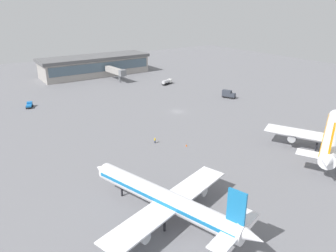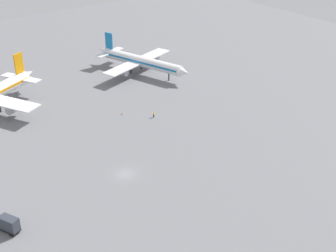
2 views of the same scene
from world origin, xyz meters
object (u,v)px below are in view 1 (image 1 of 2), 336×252
airplane_taxiing (165,199)px  airplane_at_gate (332,135)px  safety_cone_near_gate (186,145)px  ground_crew_worker (155,140)px  fuel_truck (167,82)px  pushback_tractor (29,105)px  catering_truck (228,94)px

airplane_taxiing → airplane_at_gate: bearing=-108.4°
safety_cone_near_gate → ground_crew_worker: bearing=-47.9°
fuel_truck → pushback_tractor: size_ratio=1.38×
fuel_truck → catering_truck: bearing=-95.7°
fuel_truck → pushback_tractor: 64.67m
pushback_tractor → catering_truck: size_ratio=0.81×
catering_truck → ground_crew_worker: 55.00m
airplane_at_gate → catering_truck: bearing=48.5°
airplane_taxiing → fuel_truck: (-58.67, -86.25, -2.86)m
safety_cone_near_gate → airplane_at_gate: bearing=140.9°
catering_truck → safety_cone_near_gate: bearing=-81.3°
pushback_tractor → airplane_taxiing: bearing=-156.6°
airplane_at_gate → pushback_tractor: (58.78, -87.05, -3.74)m
airplane_at_gate → catering_truck: airplane_at_gate is taller
airplane_taxiing → pushback_tractor: airplane_taxiing is taller
fuel_truck → ground_crew_worker: 70.34m
catering_truck → ground_crew_worker: size_ratio=3.52×
pushback_tractor → ground_crew_worker: size_ratio=2.86×
airplane_at_gate → pushback_tractor: airplane_at_gate is taller
ground_crew_worker → safety_cone_near_gate: ground_crew_worker is taller
airplane_at_gate → ground_crew_worker: (36.31, -31.31, -3.86)m
airplane_taxiing → catering_truck: (-66.91, -51.89, -2.55)m
airplane_at_gate → catering_truck: size_ratio=6.71×
airplane_at_gate → fuel_truck: 87.85m
airplane_taxiing → safety_cone_near_gate: 32.62m
airplane_at_gate → airplane_taxiing: airplane_at_gate is taller
airplane_at_gate → safety_cone_near_gate: 39.09m
airplane_at_gate → pushback_tractor: size_ratio=8.26×
ground_crew_worker → fuel_truck: bearing=-99.1°
ground_crew_worker → safety_cone_near_gate: 9.20m
fuel_truck → catering_truck: 35.34m
airplane_taxiing → fuel_truck: size_ratio=5.70×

